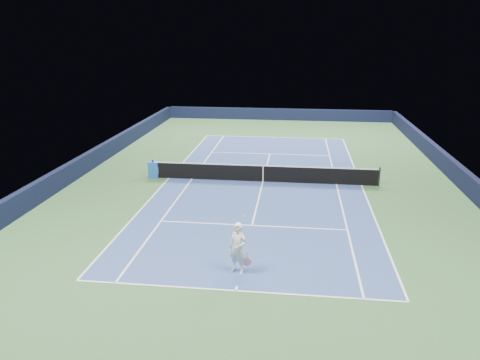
# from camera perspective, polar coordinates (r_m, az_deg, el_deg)

# --- Properties ---
(ground) EXTENTS (40.00, 40.00, 0.00)m
(ground) POSITION_cam_1_polar(r_m,az_deg,el_deg) (26.61, 2.81, -0.20)
(ground) COLOR #2F552E
(ground) RESTS_ON ground
(wall_far) EXTENTS (22.00, 0.35, 1.10)m
(wall_far) POSITION_cam_1_polar(r_m,az_deg,el_deg) (45.77, 4.70, 7.99)
(wall_far) COLOR black
(wall_far) RESTS_ON ground
(wall_right) EXTENTS (0.35, 40.00, 1.10)m
(wall_right) POSITION_cam_1_polar(r_m,az_deg,el_deg) (27.89, 25.60, 0.08)
(wall_right) COLOR black
(wall_right) RESTS_ON ground
(wall_left) EXTENTS (0.35, 40.00, 1.10)m
(wall_left) POSITION_cam_1_polar(r_m,az_deg,el_deg) (29.24, -18.84, 1.62)
(wall_left) COLOR black
(wall_left) RESTS_ON ground
(court_surface) EXTENTS (10.97, 23.77, 0.01)m
(court_surface) POSITION_cam_1_polar(r_m,az_deg,el_deg) (26.61, 2.81, -0.19)
(court_surface) COLOR navy
(court_surface) RESTS_ON ground
(baseline_far) EXTENTS (10.97, 0.08, 0.00)m
(baseline_far) POSITION_cam_1_polar(r_m,az_deg,el_deg) (38.08, 4.16, 5.23)
(baseline_far) COLOR white
(baseline_far) RESTS_ON ground
(baseline_near) EXTENTS (10.97, 0.08, 0.00)m
(baseline_near) POSITION_cam_1_polar(r_m,az_deg,el_deg) (15.75, -0.52, -13.35)
(baseline_near) COLOR white
(baseline_near) RESTS_ON ground
(sideline_doubles_right) EXTENTS (0.08, 23.77, 0.00)m
(sideline_doubles_right) POSITION_cam_1_polar(r_m,az_deg,el_deg) (26.80, 14.59, -0.61)
(sideline_doubles_right) COLOR white
(sideline_doubles_right) RESTS_ON ground
(sideline_doubles_left) EXTENTS (0.08, 23.77, 0.00)m
(sideline_doubles_left) POSITION_cam_1_polar(r_m,az_deg,el_deg) (27.52, -8.65, 0.25)
(sideline_doubles_left) COLOR white
(sideline_doubles_left) RESTS_ON ground
(sideline_singles_right) EXTENTS (0.08, 23.77, 0.00)m
(sideline_singles_right) POSITION_cam_1_polar(r_m,az_deg,el_deg) (26.65, 11.67, -0.50)
(sideline_singles_right) COLOR white
(sideline_singles_right) RESTS_ON ground
(sideline_singles_left) EXTENTS (0.08, 23.77, 0.00)m
(sideline_singles_left) POSITION_cam_1_polar(r_m,az_deg,el_deg) (27.19, -5.86, 0.14)
(sideline_singles_left) COLOR white
(sideline_singles_left) RESTS_ON ground
(service_line_far) EXTENTS (8.23, 0.08, 0.00)m
(service_line_far) POSITION_cam_1_polar(r_m,az_deg,el_deg) (32.75, 3.65, 3.20)
(service_line_far) COLOR white
(service_line_far) RESTS_ON ground
(service_line_near) EXTENTS (8.23, 0.08, 0.00)m
(service_line_near) POSITION_cam_1_polar(r_m,az_deg,el_deg) (20.62, 1.47, -5.55)
(service_line_near) COLOR white
(service_line_near) RESTS_ON ground
(center_service_line) EXTENTS (0.08, 12.80, 0.00)m
(center_service_line) POSITION_cam_1_polar(r_m,az_deg,el_deg) (26.61, 2.81, -0.18)
(center_service_line) COLOR white
(center_service_line) RESTS_ON ground
(center_mark_far) EXTENTS (0.08, 0.30, 0.00)m
(center_mark_far) POSITION_cam_1_polar(r_m,az_deg,el_deg) (37.94, 4.15, 5.18)
(center_mark_far) COLOR white
(center_mark_far) RESTS_ON ground
(center_mark_near) EXTENTS (0.08, 0.30, 0.00)m
(center_mark_near) POSITION_cam_1_polar(r_m,az_deg,el_deg) (15.88, -0.45, -13.07)
(center_mark_near) COLOR white
(center_mark_near) RESTS_ON ground
(tennis_net) EXTENTS (12.90, 0.10, 1.07)m
(tennis_net) POSITION_cam_1_polar(r_m,az_deg,el_deg) (26.46, 2.83, 0.84)
(tennis_net) COLOR black
(tennis_net) RESTS_ON ground
(sponsor_cube) EXTENTS (0.61, 0.56, 0.94)m
(sponsor_cube) POSITION_cam_1_polar(r_m,az_deg,el_deg) (27.73, -10.45, 1.27)
(sponsor_cube) COLOR blue
(sponsor_cube) RESTS_ON ground
(tennis_player) EXTENTS (0.88, 1.38, 1.86)m
(tennis_player) POSITION_cam_1_polar(r_m,az_deg,el_deg) (16.42, -0.24, -8.32)
(tennis_player) COLOR white
(tennis_player) RESTS_ON ground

